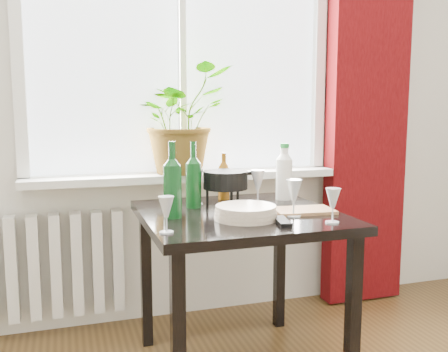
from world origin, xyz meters
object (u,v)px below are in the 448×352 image
object	(u,v)px
wine_bottle_left	(172,179)
fondue_pot	(225,188)
potted_plant	(181,119)
cleaning_bottle	(284,171)
cutting_board	(303,211)
wineglass_back_left	(196,186)
wineglass_far_right	(333,205)
tv_remote	(282,221)
table	(239,232)
wine_bottle_right	(193,174)
bottle_amber	(224,176)
radiator	(45,266)
wineglass_front_left	(166,214)
wineglass_front_right	(294,198)
plate_stack	(246,212)
wineglass_back_center	(258,186)

from	to	relation	value
wine_bottle_left	fondue_pot	bearing A→B (deg)	32.96
wine_bottle_left	potted_plant	bearing A→B (deg)	73.82
cleaning_bottle	cutting_board	size ratio (longest dim) A/B	1.10
wineglass_back_left	cleaning_bottle	bearing A→B (deg)	-0.24
wineglass_far_right	cleaning_bottle	bearing A→B (deg)	86.45
tv_remote	wineglass_back_left	bearing A→B (deg)	126.64
wine_bottle_left	cutting_board	size ratio (longest dim) A/B	1.25
table	wine_bottle_right	xyz separation A→B (m)	(-0.17, 0.16, 0.25)
wine_bottle_left	bottle_amber	distance (m)	0.48
radiator	wineglass_front_left	distance (m)	1.10
table	wineglass_back_left	size ratio (longest dim) A/B	4.83
wine_bottle_left	wineglass_front_left	world-z (taller)	wine_bottle_left
wineglass_front_right	tv_remote	bearing A→B (deg)	-134.53
wineglass_far_right	cutting_board	bearing A→B (deg)	93.66
radiator	wineglass_front_left	xyz separation A→B (m)	(0.47, -0.90, 0.43)
wine_bottle_right	plate_stack	xyz separation A→B (m)	(0.14, -0.31, -0.13)
wineglass_back_center	tv_remote	size ratio (longest dim) A/B	1.09
table	wineglass_back_center	xyz separation A→B (m)	(0.15, 0.16, 0.18)
wineglass_back_left	cutting_board	distance (m)	0.52
potted_plant	wine_bottle_left	world-z (taller)	potted_plant
cleaning_bottle	wineglass_back_center	size ratio (longest dim) A/B	1.71
radiator	cutting_board	xyz separation A→B (m)	(1.12, -0.72, 0.37)
radiator	wineglass_back_left	size ratio (longest dim) A/B	4.54
radiator	wineglass_back_center	world-z (taller)	wineglass_back_center
wineglass_front_right	potted_plant	bearing A→B (deg)	112.02
wine_bottle_left	wineglass_back_left	xyz separation A→B (m)	(0.16, 0.24, -0.08)
bottle_amber	cutting_board	world-z (taller)	bottle_amber
table	wineglass_far_right	size ratio (longest dim) A/B	5.86
table	plate_stack	xyz separation A→B (m)	(-0.02, -0.14, 0.12)
potted_plant	wineglass_back_left	size ratio (longest dim) A/B	3.34
cleaning_bottle	plate_stack	xyz separation A→B (m)	(-0.34, -0.36, -0.12)
wineglass_front_left	plate_stack	bearing A→B (deg)	19.83
fondue_pot	wineglass_back_center	bearing A→B (deg)	-19.27
plate_stack	wineglass_front_right	bearing A→B (deg)	-5.01
tv_remote	cutting_board	size ratio (longest dim) A/B	0.59
wineglass_back_center	wineglass_front_left	world-z (taller)	wineglass_back_center
table	wineglass_back_center	bearing A→B (deg)	46.29
wineglass_front_right	wineglass_front_left	world-z (taller)	wineglass_front_right
table	tv_remote	size ratio (longest dim) A/B	5.50
table	tv_remote	xyz separation A→B (m)	(0.09, -0.26, 0.10)
wine_bottle_right	wineglass_back_center	size ratio (longest dim) A/B	1.84
wineglass_far_right	cutting_board	size ratio (longest dim) A/B	0.55
wine_bottle_right	wineglass_front_right	world-z (taller)	wine_bottle_right
radiator	bottle_amber	xyz separation A→B (m)	(0.88, -0.31, 0.48)
cleaning_bottle	table	bearing A→B (deg)	-145.10
tv_remote	wineglass_front_left	bearing A→B (deg)	-167.22
wineglass_back_center	wineglass_back_left	xyz separation A→B (m)	(-0.29, 0.07, 0.00)
table	tv_remote	distance (m)	0.29
cleaning_bottle	tv_remote	xyz separation A→B (m)	(-0.23, -0.48, -0.14)
wine_bottle_left	wineglass_back_center	bearing A→B (deg)	21.29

